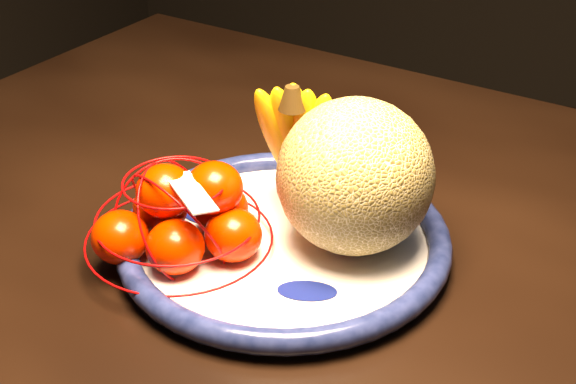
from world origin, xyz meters
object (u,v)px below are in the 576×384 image
at_px(dining_table, 430,327).
at_px(cantaloupe, 355,176).
at_px(mandarin_bag, 183,217).
at_px(banana_bunch, 297,135).
at_px(fruit_bowl, 284,240).

height_order(dining_table, cantaloupe, cantaloupe).
height_order(dining_table, mandarin_bag, mandarin_bag).
xyz_separation_m(banana_bunch, mandarin_bag, (-0.07, -0.14, -0.05)).
distance_m(fruit_bowl, mandarin_bag, 0.11).
relative_size(dining_table, banana_bunch, 9.71).
distance_m(fruit_bowl, cantaloupe, 0.11).
xyz_separation_m(dining_table, cantaloupe, (-0.09, -0.02, 0.18)).
relative_size(cantaloupe, mandarin_bag, 0.64).
relative_size(cantaloupe, banana_bunch, 0.95).
height_order(cantaloupe, banana_bunch, banana_bunch).
bearing_deg(dining_table, cantaloupe, -163.31).
relative_size(dining_table, cantaloupe, 10.20).
height_order(fruit_bowl, cantaloupe, cantaloupe).
xyz_separation_m(cantaloupe, mandarin_bag, (-0.16, -0.09, -0.04)).
bearing_deg(dining_table, mandarin_bag, -150.82).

